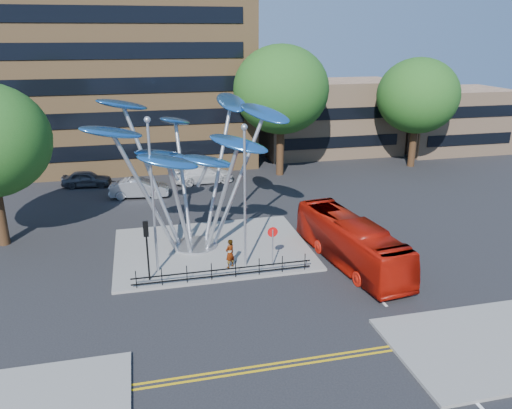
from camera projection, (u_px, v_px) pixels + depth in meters
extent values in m
plane|color=black|center=(248.00, 293.00, 26.27)|extent=(120.00, 120.00, 0.00)
cube|color=slate|center=(212.00, 249.00, 31.55)|extent=(12.00, 9.00, 0.15)
cube|color=gold|center=(279.00, 363.00, 20.75)|extent=(40.00, 0.12, 0.01)
cube|color=gold|center=(281.00, 367.00, 20.48)|extent=(40.00, 0.12, 0.01)
cube|color=olive|center=(119.00, 11.00, 49.48)|extent=(25.00, 15.00, 30.00)
cube|color=tan|center=(329.00, 117.00, 56.04)|extent=(15.00, 8.00, 8.00)
cube|color=tan|center=(450.00, 120.00, 57.41)|extent=(12.00, 8.00, 7.00)
cylinder|color=black|center=(280.00, 145.00, 47.31)|extent=(0.70, 0.70, 5.72)
ellipsoid|color=#164513|center=(281.00, 90.00, 45.61)|extent=(8.80, 8.80, 8.10)
cylinder|color=black|center=(413.00, 142.00, 50.47)|extent=(0.70, 0.70, 5.06)
ellipsoid|color=#164513|center=(418.00, 96.00, 48.96)|extent=(8.00, 8.00, 7.36)
cylinder|color=#9EA0A5|center=(195.00, 245.00, 31.74)|extent=(2.80, 2.80, 0.12)
cylinder|color=#9EA0A5|center=(174.00, 192.00, 29.67)|extent=(0.24, 0.24, 7.80)
ellipsoid|color=#2A6CB9|center=(112.00, 132.00, 26.78)|extent=(3.92, 2.95, 1.39)
cylinder|color=#9EA0A5|center=(189.00, 204.00, 29.71)|extent=(0.24, 0.24, 6.40)
ellipsoid|color=#2A6CB9|center=(168.00, 162.00, 26.38)|extent=(3.47, 1.78, 1.31)
cylinder|color=#9EA0A5|center=(205.00, 197.00, 30.01)|extent=(0.24, 0.24, 7.00)
ellipsoid|color=#2A6CB9|center=(239.00, 144.00, 27.79)|extent=(3.81, 3.11, 1.36)
cylinder|color=#9EA0A5|center=(212.00, 183.00, 30.68)|extent=(0.24, 0.24, 8.20)
ellipsoid|color=#2A6CB9|center=(265.00, 113.00, 30.45)|extent=(3.52, 4.06, 1.44)
cylinder|color=#9EA0A5|center=(204.00, 176.00, 31.36)|extent=(0.24, 0.24, 8.60)
ellipsoid|color=#2A6CB9|center=(231.00, 102.00, 32.27)|extent=(2.21, 3.79, 1.39)
cylinder|color=#9EA0A5|center=(188.00, 186.00, 31.43)|extent=(0.24, 0.24, 7.40)
ellipsoid|color=#2A6CB9|center=(175.00, 121.00, 32.52)|extent=(3.02, 3.71, 1.34)
cylinder|color=#9EA0A5|center=(176.00, 179.00, 30.47)|extent=(0.24, 0.24, 8.80)
ellipsoid|color=#2A6CB9|center=(122.00, 105.00, 29.71)|extent=(3.88, 3.60, 1.42)
ellipsoid|color=#2A6CB9|center=(161.00, 155.00, 29.59)|extent=(3.40, 1.96, 1.13)
ellipsoid|color=#2A6CB9|center=(208.00, 161.00, 29.76)|extent=(3.39, 2.16, 1.11)
cylinder|color=#9EA0A5|center=(153.00, 200.00, 27.07)|extent=(0.14, 0.14, 8.50)
sphere|color=#9EA0A5|center=(147.00, 120.00, 25.64)|extent=(0.36, 0.36, 0.36)
cylinder|color=#9EA0A5|center=(245.00, 201.00, 27.78)|extent=(0.14, 0.14, 8.00)
sphere|color=#9EA0A5|center=(244.00, 127.00, 26.43)|extent=(0.36, 0.36, 0.36)
cylinder|color=black|center=(148.00, 253.00, 26.91)|extent=(0.10, 0.10, 3.20)
cube|color=black|center=(146.00, 229.00, 26.45)|extent=(0.28, 0.18, 0.85)
sphere|color=#FF0C0C|center=(145.00, 224.00, 26.36)|extent=(0.18, 0.18, 0.18)
cylinder|color=#9EA0A5|center=(273.00, 248.00, 28.58)|extent=(0.08, 0.08, 2.30)
cylinder|color=red|center=(273.00, 232.00, 28.28)|extent=(0.60, 0.04, 0.60)
cube|color=white|center=(273.00, 232.00, 28.30)|extent=(0.42, 0.03, 0.10)
cylinder|color=black|center=(136.00, 279.00, 26.38)|extent=(0.05, 0.05, 1.00)
cylinder|color=black|center=(162.00, 277.00, 26.67)|extent=(0.05, 0.05, 1.00)
cylinder|color=black|center=(187.00, 274.00, 26.96)|extent=(0.05, 0.05, 1.00)
cylinder|color=black|center=(212.00, 271.00, 27.26)|extent=(0.05, 0.05, 1.00)
cylinder|color=black|center=(236.00, 269.00, 27.55)|extent=(0.05, 0.05, 1.00)
cylinder|color=black|center=(259.00, 266.00, 27.84)|extent=(0.05, 0.05, 1.00)
cylinder|color=black|center=(282.00, 264.00, 28.14)|extent=(0.05, 0.05, 1.00)
cylinder|color=black|center=(305.00, 262.00, 28.43)|extent=(0.05, 0.05, 1.00)
cube|color=black|center=(224.00, 269.00, 27.39)|extent=(10.00, 0.06, 0.06)
cube|color=black|center=(224.00, 275.00, 27.50)|extent=(10.00, 0.06, 0.06)
imported|color=#A51207|center=(351.00, 242.00, 29.26)|extent=(3.55, 10.17, 2.77)
imported|color=gray|center=(230.00, 254.00, 28.60)|extent=(0.76, 0.70, 1.73)
imported|color=#44454C|center=(87.00, 179.00, 44.26)|extent=(4.42, 2.20, 1.45)
imported|color=#9FA2A7|center=(139.00, 188.00, 41.41)|extent=(4.97, 2.16, 1.59)
imported|color=silver|center=(203.00, 174.00, 45.42)|extent=(5.65, 2.79, 1.58)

